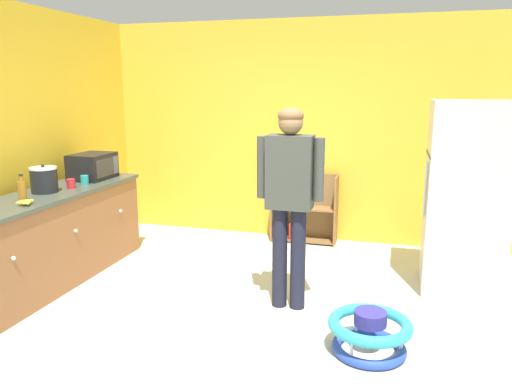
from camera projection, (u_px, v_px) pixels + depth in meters
ground_plane at (264, 315)px, 4.18m from camera, size 12.00×12.00×0.00m
back_wall at (314, 132)px, 6.09m from camera, size 5.20×0.06×2.70m
left_side_wall at (51, 138)px, 5.36m from camera, size 0.06×2.99×2.70m
kitchen_counter at (48, 239)px, 4.78m from camera, size 0.65×2.43×0.90m
refrigerator at (465, 198)px, 4.57m from camera, size 0.73×0.68×1.78m
bookshelf at (301, 211)px, 6.15m from camera, size 0.80×0.28×0.85m
standing_person at (290, 190)px, 4.14m from camera, size 0.57×0.22×1.73m
baby_walker at (370, 332)px, 3.56m from camera, size 0.60×0.60×0.32m
microwave at (93, 166)px, 5.42m from camera, size 0.37×0.48×0.28m
crock_pot at (44, 180)px, 4.72m from camera, size 0.25×0.25×0.27m
banana_bunch at (27, 202)px, 4.23m from camera, size 0.15×0.16×0.04m
amber_bottle at (22, 191)px, 4.34m from camera, size 0.07×0.07×0.25m
teal_cup at (85, 180)px, 5.12m from camera, size 0.08×0.08×0.09m
red_cup at (71, 184)px, 4.93m from camera, size 0.08×0.08×0.09m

